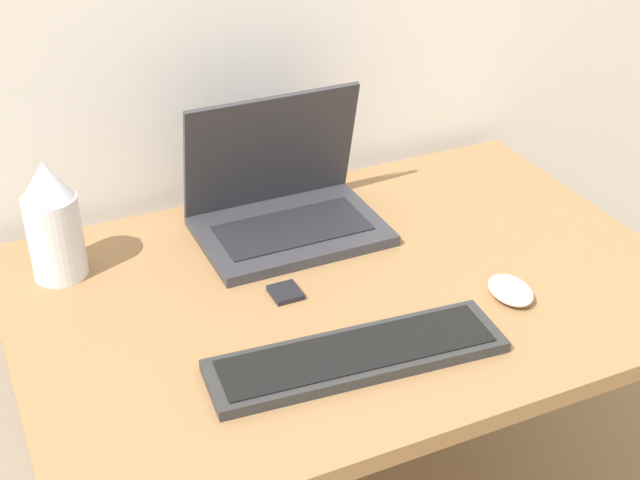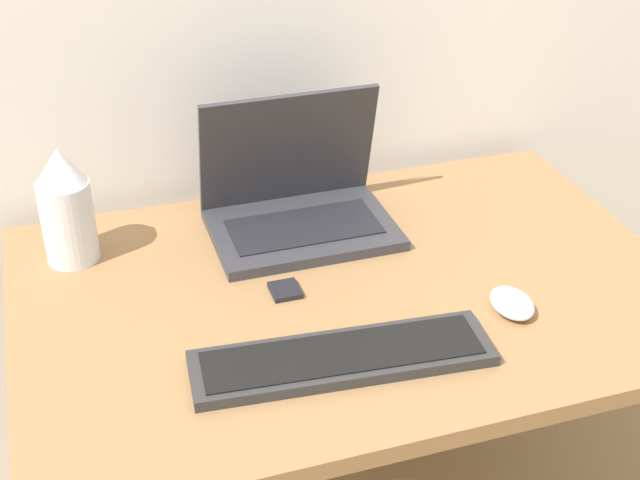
{
  "view_description": "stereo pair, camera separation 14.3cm",
  "coord_description": "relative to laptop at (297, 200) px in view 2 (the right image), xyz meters",
  "views": [
    {
      "loc": [
        -0.57,
        -0.74,
        1.55
      ],
      "look_at": [
        -0.05,
        0.38,
        0.81
      ],
      "focal_mm": 50.0,
      "sensor_mm": 36.0,
      "label": 1
    },
    {
      "loc": [
        -0.43,
        -0.79,
        1.55
      ],
      "look_at": [
        -0.05,
        0.38,
        0.81
      ],
      "focal_mm": 50.0,
      "sensor_mm": 36.0,
      "label": 2
    }
  ],
  "objects": [
    {
      "name": "laptop",
      "position": [
        0.0,
        0.0,
        0.0
      ],
      "size": [
        0.33,
        0.24,
        0.25
      ],
      "color": "#333338",
      "rests_on": "desk"
    },
    {
      "name": "mouse",
      "position": [
        0.25,
        -0.37,
        -0.04
      ],
      "size": [
        0.06,
        0.09,
        0.03
      ],
      "color": "white",
      "rests_on": "desk"
    },
    {
      "name": "keyboard",
      "position": [
        -0.05,
        -0.41,
        -0.04
      ],
      "size": [
        0.46,
        0.16,
        0.02
      ],
      "color": "#2D2D2D",
      "rests_on": "desk"
    },
    {
      "name": "desk",
      "position": [
        0.03,
        -0.22,
        -0.14
      ],
      "size": [
        1.11,
        0.75,
        0.71
      ],
      "color": "olive",
      "rests_on": "ground_plane"
    },
    {
      "name": "mp3_player",
      "position": [
        -0.08,
        -0.21,
        -0.05
      ],
      "size": [
        0.05,
        0.05,
        0.01
      ],
      "color": "black",
      "rests_on": "desk"
    },
    {
      "name": "vase",
      "position": [
        -0.41,
        0.01,
        0.05
      ],
      "size": [
        0.09,
        0.09,
        0.21
      ],
      "color": "white",
      "rests_on": "desk"
    }
  ]
}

